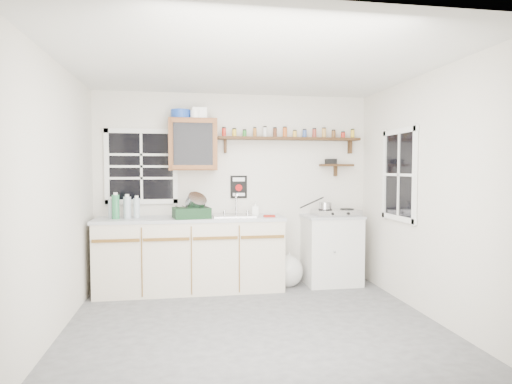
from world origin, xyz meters
TOP-DOWN VIEW (x-y plane):
  - room at (0.00, 0.00)m, footprint 3.64×3.24m
  - main_cabinet at (-0.58, 1.30)m, footprint 2.31×0.63m
  - right_cabinet at (1.25, 1.32)m, footprint 0.73×0.57m
  - sink at (-0.05, 1.30)m, footprint 0.52×0.44m
  - upper_cabinet at (-0.55, 1.44)m, footprint 0.60×0.32m
  - upper_cabinet_clutter at (-0.60, 1.44)m, footprint 0.45×0.24m
  - spice_shelf at (0.73, 1.51)m, footprint 1.91×0.18m
  - secondary_shelf at (1.36, 1.52)m, footprint 0.45×0.16m
  - warning_sign at (0.05, 1.59)m, footprint 0.22×0.02m
  - window_back at (-1.20, 1.59)m, footprint 0.93×0.03m
  - window_right at (1.79, 0.55)m, footprint 0.03×0.78m
  - water_bottles at (-1.40, 1.30)m, footprint 0.38×0.17m
  - dish_rack at (-0.56, 1.20)m, footprint 0.48×0.39m
  - soap_bottle at (0.24, 1.39)m, footprint 0.09×0.09m
  - rag at (0.38, 1.18)m, footprint 0.15×0.14m
  - hotplate at (1.30, 1.31)m, footprint 0.61×0.35m
  - saucepan at (1.15, 1.31)m, footprint 0.40×0.21m
  - trash_bag at (0.65, 1.30)m, footprint 0.41×0.37m

SIDE VIEW (x-z plane):
  - trash_bag at x=0.65m, z-range -0.03..0.43m
  - right_cabinet at x=1.25m, z-range 0.00..0.91m
  - main_cabinet at x=-0.58m, z-range 0.00..0.92m
  - rag at x=0.38m, z-range 0.92..0.94m
  - sink at x=-0.05m, z-range 0.79..1.08m
  - hotplate at x=1.30m, z-range 0.91..0.99m
  - soap_bottle at x=0.24m, z-range 0.92..1.10m
  - dish_rack at x=-0.56m, z-range 0.86..1.18m
  - saucepan at x=1.15m, z-range 0.95..1.12m
  - water_bottles at x=-1.40m, z-range 0.90..1.21m
  - room at x=0.00m, z-range -0.02..2.52m
  - warning_sign at x=0.05m, z-range 1.13..1.43m
  - window_right at x=1.79m, z-range 0.91..1.99m
  - window_back at x=-1.20m, z-range 1.06..2.04m
  - secondary_shelf at x=1.36m, z-range 1.46..1.69m
  - upper_cabinet at x=-0.55m, z-range 1.50..2.15m
  - spice_shelf at x=0.73m, z-range 1.76..2.11m
  - upper_cabinet_clutter at x=-0.60m, z-range 2.14..2.28m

